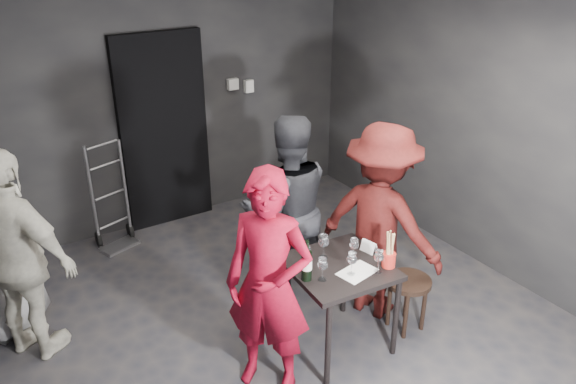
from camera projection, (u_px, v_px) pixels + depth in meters
floor at (286, 337)px, 4.59m from camera, size 4.50×5.00×0.02m
wall_back at (159, 103)px, 5.92m from camera, size 4.50×0.04×2.70m
wall_right at (494, 132)px, 5.10m from camera, size 0.04×5.00×2.70m
doorway at (164, 132)px, 6.00m from camera, size 0.95×0.10×2.10m
wallbox_upper at (233, 84)px, 6.25m from camera, size 0.12×0.06×0.12m
wallbox_lower at (249, 86)px, 6.37m from camera, size 0.10×0.06×0.14m
hand_truck at (115, 226)px, 5.85m from camera, size 0.38×0.33×1.13m
tasting_table at (339, 276)px, 4.23m from camera, size 0.72×0.72×0.75m
stool at (408, 289)px, 4.54m from camera, size 0.37×0.37×0.47m
server_red at (269, 273)px, 3.75m from camera, size 0.78×0.82×1.89m
woman_black at (287, 198)px, 4.78m from camera, size 1.02×0.74×1.88m
man_maroon at (381, 211)px, 4.55m from camera, size 0.98×1.35×1.90m
bystander_cream at (16, 245)px, 4.04m from camera, size 1.11×1.22×1.92m
tasting_mat at (357, 272)px, 4.10m from camera, size 0.31×0.24×0.00m
wine_glass_a at (323, 268)px, 3.97m from camera, size 0.10×0.10×0.20m
wine_glass_b at (307, 256)px, 4.12m from camera, size 0.09×0.09×0.19m
wine_glass_c at (324, 245)px, 4.23m from camera, size 0.09×0.09×0.22m
wine_glass_d at (352, 262)px, 4.03m from camera, size 0.09×0.09×0.20m
wine_glass_e at (379, 260)px, 4.06m from camera, size 0.09×0.09×0.20m
wine_glass_f at (354, 248)px, 4.23m from camera, size 0.09×0.09×0.19m
wine_bottle at (307, 265)px, 3.97m from camera, size 0.08×0.08×0.32m
breadstick_cup at (390, 250)px, 4.11m from camera, size 0.10×0.10×0.31m
reserved_card at (368, 247)px, 4.33m from camera, size 0.10×0.14×0.10m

